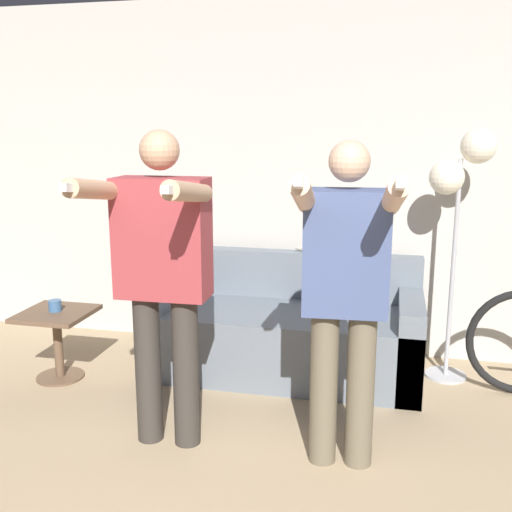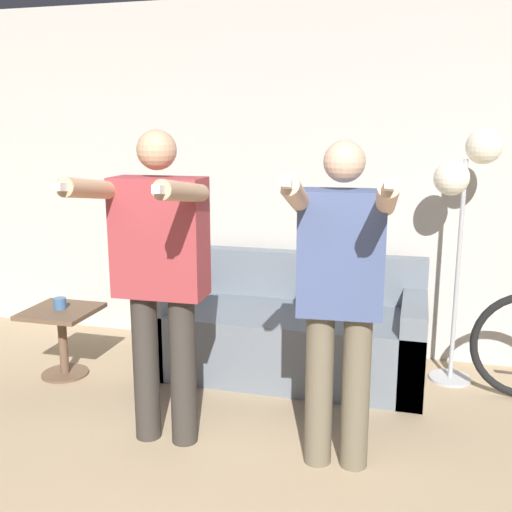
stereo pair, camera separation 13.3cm
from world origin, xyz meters
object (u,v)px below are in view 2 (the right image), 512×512
Objects in this scene: cat at (343,245)px; floor_lamp at (466,182)px; person_right at (340,287)px; side_table at (62,328)px; person_left at (159,267)px; couch at (288,333)px; cup at (60,303)px.

floor_lamp is (0.78, -0.17, 0.48)m from cat.
person_right reaches higher than side_table.
person_left is at bearing -141.23° from floor_lamp.
side_table is (-1.48, -0.48, 0.06)m from couch.
side_table is (-1.81, -0.78, -0.53)m from cat.
couch is at bearing 66.60° from person_left.
person_right is at bearing -66.44° from couch.
cat reaches higher than cup.
cup is at bearing -166.90° from floor_lamp.
couch reaches higher than side_table.
cat is at bearing 168.09° from floor_lamp.
cat is at bearing 23.33° from side_table.
person_left is 1.31m from cup.
side_table is at bearing -156.67° from cat.
cup is (-0.01, 0.01, 0.17)m from side_table.
person_right is at bearing -18.16° from cup.
person_left is 3.54× the size of side_table.
side_table is at bearing -162.21° from couch.
person_left is 1.62m from cat.
person_left is at bearing -112.01° from couch.
person_right is at bearing -1.49° from person_left.
floor_lamp is at bearing 37.37° from person_left.
cat is at bearing 43.12° from couch.
couch is at bearing -136.88° from cat.
person_left is at bearing -118.66° from cat.
person_right is 1.43m from cat.
floor_lamp reaches higher than side_table.
floor_lamp is 2.79m from cup.
person_left reaches higher than side_table.
cat reaches higher than side_table.
person_left is 19.54× the size of cup.
person_right is 0.97× the size of floor_lamp.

